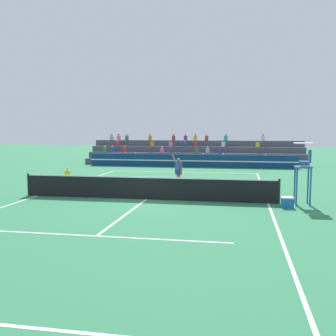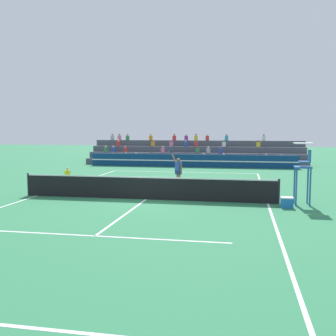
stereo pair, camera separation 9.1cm
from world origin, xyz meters
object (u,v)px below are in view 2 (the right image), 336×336
at_px(umpire_chair, 304,165).
at_px(tennis_player, 178,172).
at_px(ball_kid_courtside, 68,176).
at_px(equipment_cooler, 287,202).
at_px(tennis_ball, 237,175).

bearing_deg(umpire_chair, tennis_player, 152.09).
relative_size(ball_kid_courtside, tennis_player, 0.36).
xyz_separation_m(umpire_chair, equipment_cooler, (-0.74, -0.83, -1.49)).
bearing_deg(tennis_ball, equipment_cooler, -79.16).
bearing_deg(equipment_cooler, ball_kid_courtside, 153.58).
bearing_deg(tennis_player, equipment_cooler, -37.34).
distance_m(ball_kid_courtside, equipment_cooler, 14.14).
xyz_separation_m(tennis_ball, equipment_cooler, (2.18, -11.40, 0.19)).
relative_size(umpire_chair, tennis_player, 1.12).
relative_size(tennis_player, tennis_ball, 34.93).
bearing_deg(tennis_player, umpire_chair, -27.91).
bearing_deg(tennis_ball, umpire_chair, -74.54).
bearing_deg(ball_kid_courtside, umpire_chair, -22.19).
relative_size(tennis_ball, equipment_cooler, 0.14).
bearing_deg(ball_kid_courtside, tennis_player, -17.22).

